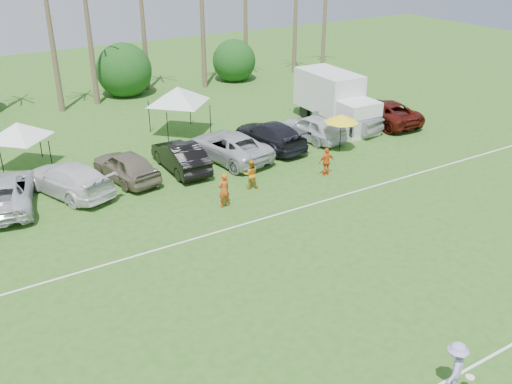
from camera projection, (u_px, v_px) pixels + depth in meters
field_lines at (262, 310)px, 20.75m from camera, size 80.00×12.10×0.01m
bush_tree_2 at (122, 72)px, 46.68m from camera, size 4.00×4.00×4.00m
bush_tree_3 at (228, 58)px, 51.45m from camera, size 4.00×4.00×4.00m
sideline_player_a at (224, 190)px, 28.00m from camera, size 0.71×0.53×1.80m
sideline_player_b at (251, 174)px, 30.04m from camera, size 0.96×0.86×1.61m
sideline_player_c at (327, 162)px, 31.64m from camera, size 0.96×0.47×1.59m
box_truck at (336, 98)px, 39.35m from camera, size 2.83×6.89×3.51m
canopy_tent_left at (16, 123)px, 31.65m from camera, size 3.98×3.98×3.22m
canopy_tent_right at (178, 87)px, 36.79m from camera, size 4.65×4.65×3.77m
market_umbrella at (342, 118)px, 34.43m from camera, size 2.11×2.11×2.36m
frisbee_player at (455, 368)px, 16.82m from camera, size 1.31×1.07×1.77m
parked_car_2 at (4, 192)px, 27.98m from camera, size 4.04×6.39×1.64m
parked_car_3 at (68, 179)px, 29.43m from camera, size 4.15×6.11×1.64m
parked_car_4 at (126, 166)px, 31.02m from camera, size 2.73×5.09×1.64m
parked_car_5 at (181, 156)px, 32.30m from camera, size 1.87×5.03×1.64m
parked_car_6 at (229, 146)px, 33.79m from camera, size 3.62×6.27×1.64m
parked_car_7 at (270, 135)px, 35.57m from camera, size 2.70×5.82×1.64m
parked_car_8 at (312, 127)px, 36.90m from camera, size 2.64×5.06×1.64m
parked_car_9 at (347, 118)px, 38.63m from camera, size 2.67×5.23×1.64m
parked_car_10 at (384, 112)px, 39.92m from camera, size 3.06×6.06×1.64m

